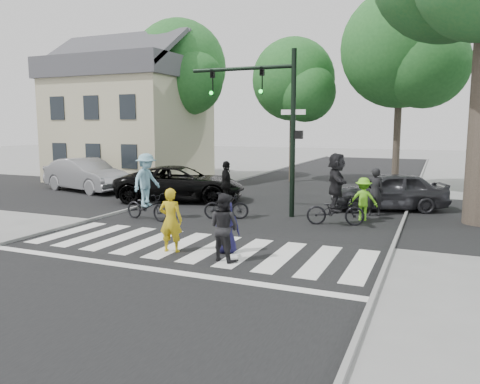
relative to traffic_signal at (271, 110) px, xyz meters
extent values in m
plane|color=gray|center=(-0.35, -6.20, -3.90)|extent=(120.00, 120.00, 0.00)
cube|color=black|center=(-0.35, -1.20, -3.90)|extent=(10.00, 70.00, 0.01)
cube|color=black|center=(-0.35, 1.80, -3.89)|extent=(70.00, 10.00, 0.01)
cube|color=gray|center=(-5.40, -1.20, -3.85)|extent=(0.10, 70.00, 0.10)
cube|color=gray|center=(4.70, -1.20, -3.85)|extent=(0.10, 70.00, 0.10)
cube|color=silver|center=(-4.85, -5.20, -3.89)|extent=(0.55, 3.00, 0.01)
cube|color=silver|center=(-3.85, -5.20, -3.89)|extent=(0.55, 3.00, 0.01)
cube|color=silver|center=(-2.85, -5.20, -3.89)|extent=(0.55, 3.00, 0.01)
cube|color=silver|center=(-1.85, -5.20, -3.89)|extent=(0.55, 3.00, 0.01)
cube|color=silver|center=(-0.85, -5.20, -3.89)|extent=(0.55, 3.00, 0.01)
cube|color=silver|center=(0.15, -5.20, -3.89)|extent=(0.55, 3.00, 0.01)
cube|color=silver|center=(1.15, -5.20, -3.89)|extent=(0.55, 3.00, 0.01)
cube|color=silver|center=(2.15, -5.20, -3.89)|extent=(0.55, 3.00, 0.01)
cube|color=silver|center=(3.15, -5.20, -3.89)|extent=(0.55, 3.00, 0.01)
cube|color=silver|center=(4.15, -5.20, -3.89)|extent=(0.55, 3.00, 0.01)
cube|color=silver|center=(-0.35, -7.40, -3.89)|extent=(10.00, 0.30, 0.01)
cylinder|color=black|center=(0.85, 0.00, -0.90)|extent=(0.18, 0.18, 6.00)
cylinder|color=black|center=(-1.15, 0.00, 1.50)|extent=(4.00, 0.14, 0.14)
imported|color=black|center=(-0.35, 0.00, 1.05)|extent=(0.16, 0.20, 1.00)
sphere|color=#19E533|center=(-0.35, -0.12, 0.65)|extent=(0.14, 0.14, 0.14)
imported|color=black|center=(-2.35, 0.00, 1.05)|extent=(0.16, 0.20, 1.00)
sphere|color=#19E533|center=(-2.35, -0.12, 0.65)|extent=(0.14, 0.14, 0.14)
cube|color=black|center=(1.07, 0.00, -0.90)|extent=(0.28, 0.18, 0.30)
cube|color=#FF660C|center=(1.18, 0.00, -0.90)|extent=(0.02, 0.14, 0.20)
cube|color=white|center=(0.85, 0.00, -0.10)|extent=(0.90, 0.04, 0.18)
cylinder|color=brown|center=(-14.35, 10.00, -0.93)|extent=(0.36, 0.36, 5.95)
sphere|color=#215D25|center=(-14.35, 10.00, 2.47)|extent=(5.20, 5.20, 5.20)
sphere|color=#215D25|center=(-13.31, 9.22, 1.62)|extent=(3.64, 3.64, 3.64)
cylinder|color=brown|center=(-9.35, 9.50, -0.68)|extent=(0.36, 0.36, 6.44)
sphere|color=#215D25|center=(-9.35, 9.50, 3.00)|extent=(5.80, 5.80, 5.80)
sphere|color=#215D25|center=(-8.19, 8.63, 2.08)|extent=(4.06, 4.06, 4.06)
cylinder|color=brown|center=(-2.35, 10.60, -1.10)|extent=(0.36, 0.36, 5.60)
sphere|color=#215D25|center=(-2.35, 10.60, 2.10)|extent=(4.80, 4.80, 4.80)
sphere|color=#215D25|center=(-1.39, 9.88, 1.30)|extent=(3.36, 3.36, 3.36)
cylinder|color=brown|center=(3.65, 9.30, -0.54)|extent=(0.36, 0.36, 6.72)
sphere|color=#215D25|center=(3.65, 9.30, 3.30)|extent=(6.00, 6.00, 6.00)
sphere|color=#215D25|center=(4.85, 8.40, 2.34)|extent=(4.20, 4.20, 4.20)
cube|color=beige|center=(-11.85, 7.80, -0.90)|extent=(8.00, 7.00, 6.00)
cube|color=#47474C|center=(-11.85, 7.80, 2.70)|extent=(8.40, 7.40, 1.20)
cube|color=#47474C|center=(-11.85, 5.95, 3.70)|extent=(8.40, 3.69, 2.44)
cube|color=#47474C|center=(-11.85, 9.65, 3.70)|extent=(8.40, 3.69, 2.44)
cube|color=black|center=(-14.25, 4.28, -2.20)|extent=(1.00, 0.06, 1.30)
cube|color=black|center=(-14.25, 4.28, 0.40)|extent=(1.00, 0.06, 1.30)
cube|color=black|center=(-11.85, 4.28, -2.20)|extent=(1.00, 0.06, 1.30)
cube|color=black|center=(-11.85, 4.28, 0.40)|extent=(1.00, 0.06, 1.30)
cube|color=black|center=(-9.45, 4.28, -2.20)|extent=(1.00, 0.06, 1.30)
cube|color=black|center=(-9.45, 4.28, 0.40)|extent=(1.00, 0.06, 1.30)
cube|color=gray|center=(-10.35, 4.00, -3.50)|extent=(2.00, 1.20, 0.80)
imported|color=gold|center=(-0.69, -5.89, -3.04)|extent=(0.69, 0.52, 1.71)
imported|color=#151339|center=(0.71, -5.40, -3.22)|extent=(0.78, 0.65, 1.37)
imported|color=black|center=(0.94, -6.07, -3.05)|extent=(0.96, 0.84, 1.70)
imported|color=black|center=(-3.69, -2.57, -3.41)|extent=(1.94, 0.91, 0.98)
imported|color=#79AEC2|center=(-3.69, -2.57, -2.48)|extent=(0.86, 1.30, 1.87)
imported|color=black|center=(-1.18, -1.33, -3.42)|extent=(1.65, 1.01, 0.96)
imported|color=black|center=(-1.18, -1.33, -2.64)|extent=(0.73, 1.05, 1.65)
imported|color=black|center=(2.62, -0.81, -3.40)|extent=(2.02, 1.12, 1.01)
imported|color=black|center=(2.62, -0.81, -2.43)|extent=(0.99, 1.87, 1.93)
imported|color=black|center=(-4.75, 1.58, -3.12)|extent=(6.14, 4.19, 1.56)
imported|color=#97989B|center=(-10.81, 2.45, -3.06)|extent=(5.37, 2.94, 1.68)
imported|color=#303034|center=(3.95, 2.84, -3.14)|extent=(4.81, 3.26, 1.52)
imported|color=#6DD120|center=(3.35, 0.34, -3.14)|extent=(1.05, 0.70, 1.52)
imported|color=black|center=(3.60, 1.36, -3.00)|extent=(0.74, 0.57, 1.80)
camera|label=1|loc=(5.72, -16.27, -0.59)|focal=35.00mm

